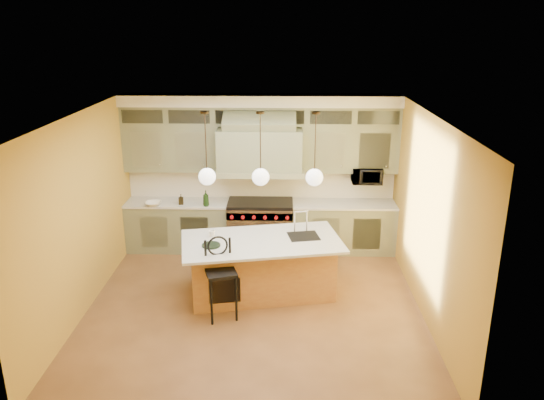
{
  "coord_description": "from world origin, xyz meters",
  "views": [
    {
      "loc": [
        0.46,
        -7.13,
        4.1
      ],
      "look_at": [
        0.25,
        0.7,
        1.48
      ],
      "focal_mm": 35.0,
      "sensor_mm": 36.0,
      "label": 1
    }
  ],
  "objects_px": {
    "range": "(261,225)",
    "microwave": "(367,175)",
    "counter_stool": "(220,273)",
    "kitchen_island": "(262,265)"
  },
  "relations": [
    {
      "from": "range",
      "to": "counter_stool",
      "type": "xyz_separation_m",
      "value": [
        -0.46,
        -2.41,
        0.2
      ]
    },
    {
      "from": "counter_stool",
      "to": "microwave",
      "type": "distance_m",
      "value": 3.57
    },
    {
      "from": "microwave",
      "to": "kitchen_island",
      "type": "bearing_deg",
      "value": -135.83
    },
    {
      "from": "range",
      "to": "microwave",
      "type": "distance_m",
      "value": 2.18
    },
    {
      "from": "counter_stool",
      "to": "microwave",
      "type": "height_order",
      "value": "microwave"
    },
    {
      "from": "counter_stool",
      "to": "kitchen_island",
      "type": "bearing_deg",
      "value": 34.24
    },
    {
      "from": "counter_stool",
      "to": "microwave",
      "type": "relative_size",
      "value": 2.22
    },
    {
      "from": "kitchen_island",
      "to": "counter_stool",
      "type": "distance_m",
      "value": 0.94
    },
    {
      "from": "range",
      "to": "microwave",
      "type": "relative_size",
      "value": 2.21
    },
    {
      "from": "range",
      "to": "counter_stool",
      "type": "height_order",
      "value": "counter_stool"
    }
  ]
}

